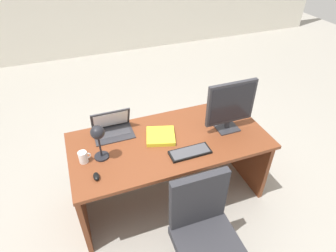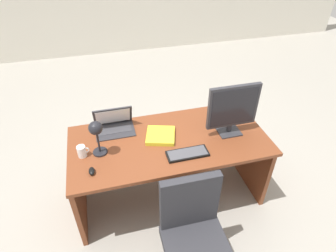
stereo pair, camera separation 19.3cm
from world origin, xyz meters
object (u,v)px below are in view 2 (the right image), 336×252
Objects in this scene: desk at (168,154)px; desk_lamp at (96,132)px; laptop at (114,122)px; office_chair at (194,245)px; monitor at (233,108)px; book at (161,136)px; mouse at (92,171)px; keyboard at (187,154)px; coffee_mug at (82,151)px.

desk_lamp is (-0.60, -0.09, 0.45)m from desk.
laptop is 1.25m from office_chair.
monitor is 0.67m from book.
mouse is at bearing -113.75° from laptop.
mouse is 0.68m from book.
keyboard is 0.38× the size of office_chair.
monitor reaches higher than desk.
keyboard is at bearing 0.65° from mouse.
keyboard is at bearing -60.01° from book.
desk is 1.90× the size of office_chair.
laptop reaches higher than book.
desk_lamp is 0.59m from book.
keyboard is at bearing -157.84° from monitor.
office_chair reaches higher than mouse.
coffee_mug is 1.14m from office_chair.
keyboard is (0.10, -0.28, 0.23)m from desk.
desk is at bearing 8.97° from desk_lamp.
office_chair is (0.43, -1.09, -0.43)m from laptop.
desk is at bearing 88.57° from office_chair.
monitor reaches higher than desk_lamp.
monitor is 1.15m from desk_lamp.
coffee_mug reaches higher than keyboard.
office_chair is at bearing -47.19° from coffee_mug.
desk is at bearing 5.77° from coffee_mug.
keyboard is (0.54, -0.52, -0.06)m from laptop.
monitor is 1.43× the size of desk_lamp.
coffee_mug is (-1.29, 0.02, -0.22)m from monitor.
desk is 5.00× the size of keyboard.
monitor is at bearing -0.80° from coffee_mug.
mouse is 0.95m from office_chair.
coffee_mug is at bearing 132.81° from office_chair.
laptop is (-1.00, 0.33, -0.20)m from monitor.
book is at bearing 10.03° from desk_lamp.
laptop reaches higher than coffee_mug.
keyboard is at bearing -13.75° from coffee_mug.
desk is 4.99× the size of laptop.
desk_lamp is at bearing 165.11° from keyboard.
desk_lamp reaches higher than keyboard.
book is at bearing -179.86° from desk.
keyboard is at bearing -43.54° from laptop.
desk_lamp is at bearing 68.00° from mouse.
laptop is 3.48× the size of coffee_mug.
book is (0.38, -0.24, -0.05)m from laptop.
book is (-0.16, 0.28, 0.01)m from keyboard.
book is at bearing -31.79° from laptop.
mouse is 0.27× the size of book.
office_chair is at bearing -91.43° from desk.
coffee_mug is at bearing -133.35° from laptop.
desk_lamp reaches higher than coffee_mug.
coffee_mug is (-0.06, 0.21, 0.03)m from mouse.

